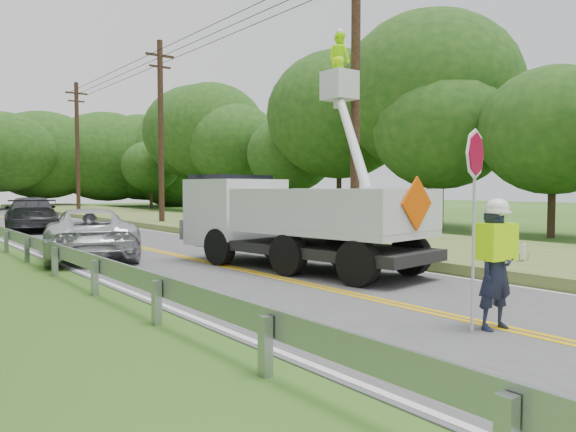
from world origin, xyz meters
TOP-DOWN VIEW (x-y plane):
  - ground at (0.00, 0.00)m, footprint 140.00×140.00m
  - road at (0.00, 14.00)m, footprint 7.20×96.00m
  - guardrail at (-4.02, 14.91)m, footprint 0.18×48.00m
  - utility_poles at (5.00, 17.02)m, footprint 1.60×43.30m
  - tall_grass_verge at (7.10, 14.00)m, footprint 7.00×96.00m
  - treeline_right at (15.58, 24.86)m, footprint 11.08×54.59m
  - flagger at (-0.19, 0.58)m, footprint 1.15×0.51m
  - bucket_truck at (1.41, 8.29)m, footprint 5.12×7.46m
  - suv_silver at (-2.36, 12.92)m, footprint 3.76×5.84m
  - suv_darkgrey at (-1.37, 25.02)m, footprint 3.34×6.01m
  - yard_sign at (5.51, 3.40)m, footprint 0.47×0.23m

SIDE VIEW (x-z plane):
  - ground at x=0.00m, z-range 0.00..0.00m
  - road at x=0.00m, z-range 0.00..0.02m
  - tall_grass_verge at x=7.10m, z-range 0.00..0.30m
  - yard_sign at x=5.51m, z-range 0.16..0.89m
  - guardrail at x=-4.02m, z-range 0.17..0.94m
  - suv_silver at x=-2.36m, z-range 0.02..1.52m
  - suv_darkgrey at x=-1.37m, z-range 0.02..1.67m
  - flagger at x=-0.19m, z-range -0.41..2.58m
  - bucket_truck at x=1.41m, z-range -1.91..5.08m
  - utility_poles at x=5.00m, z-range 0.27..10.27m
  - treeline_right at x=15.58m, z-range 0.50..11.99m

